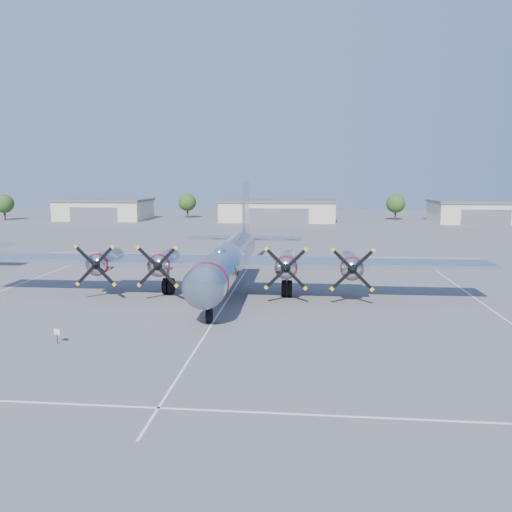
# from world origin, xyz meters

# --- Properties ---
(ground) EXTENTS (260.00, 260.00, 0.00)m
(ground) POSITION_xyz_m (0.00, 0.00, 0.00)
(ground) COLOR #505052
(ground) RESTS_ON ground
(parking_lines) EXTENTS (60.00, 50.08, 0.01)m
(parking_lines) POSITION_xyz_m (0.00, -1.75, 0.01)
(parking_lines) COLOR silver
(parking_lines) RESTS_ON ground
(hangar_west) EXTENTS (22.60, 14.60, 5.40)m
(hangar_west) POSITION_xyz_m (-45.00, 81.96, 2.71)
(hangar_west) COLOR beige
(hangar_west) RESTS_ON ground
(hangar_center) EXTENTS (28.60, 14.60, 5.40)m
(hangar_center) POSITION_xyz_m (0.00, 81.96, 2.71)
(hangar_center) COLOR beige
(hangar_center) RESTS_ON ground
(hangar_east) EXTENTS (20.60, 14.60, 5.40)m
(hangar_east) POSITION_xyz_m (48.00, 81.96, 2.71)
(hangar_east) COLOR beige
(hangar_east) RESTS_ON ground
(tree_far_west) EXTENTS (4.80, 4.80, 6.64)m
(tree_far_west) POSITION_xyz_m (-70.00, 78.00, 4.22)
(tree_far_west) COLOR #382619
(tree_far_west) RESTS_ON ground
(tree_west) EXTENTS (4.80, 4.80, 6.64)m
(tree_west) POSITION_xyz_m (-25.00, 90.00, 4.22)
(tree_west) COLOR #382619
(tree_west) RESTS_ON ground
(tree_east) EXTENTS (4.80, 4.80, 6.64)m
(tree_east) POSITION_xyz_m (30.00, 88.00, 4.22)
(tree_east) COLOR #382619
(tree_east) RESTS_ON ground
(main_bomber_b29) EXTENTS (46.76, 32.12, 10.30)m
(main_bomber_b29) POSITION_xyz_m (-0.32, 2.96, 0.00)
(main_bomber_b29) COLOR silver
(main_bomber_b29) RESTS_ON ground
(info_placard) EXTENTS (0.49, 0.24, 0.99)m
(info_placard) POSITION_xyz_m (-9.15, -13.69, 0.69)
(info_placard) COLOR black
(info_placard) RESTS_ON ground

